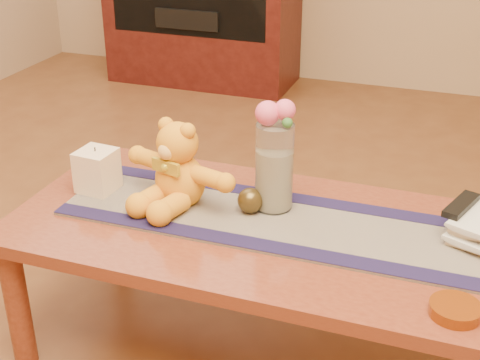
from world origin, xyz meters
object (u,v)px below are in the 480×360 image
(bronze_ball, at_px, (250,200))
(tv_remote, at_px, (461,205))
(amber_dish, at_px, (455,310))
(pillar_candle, at_px, (97,170))
(book_bottom, at_px, (459,227))
(glass_vase, at_px, (274,167))
(teddy_bear, at_px, (179,164))

(bronze_ball, distance_m, tv_remote, 0.59)
(tv_remote, height_order, amber_dish, tv_remote)
(pillar_candle, relative_size, book_bottom, 0.58)
(glass_vase, distance_m, bronze_ball, 0.12)
(bronze_ball, distance_m, amber_dish, 0.66)
(bronze_ball, distance_m, book_bottom, 0.59)
(teddy_bear, bearing_deg, pillar_candle, -160.91)
(bronze_ball, bearing_deg, glass_vase, 43.71)
(pillar_candle, relative_size, tv_remote, 0.81)
(amber_dish, bearing_deg, tv_remote, 92.83)
(teddy_bear, bearing_deg, tv_remote, 22.92)
(tv_remote, distance_m, amber_dish, 0.39)
(bronze_ball, xyz_separation_m, tv_remote, (0.58, 0.10, 0.04))
(book_bottom, xyz_separation_m, amber_dish, (0.02, -0.40, 0.00))
(glass_vase, bearing_deg, pillar_candle, -172.25)
(teddy_bear, distance_m, glass_vase, 0.28)
(pillar_candle, bearing_deg, book_bottom, 6.93)
(book_bottom, height_order, amber_dish, amber_dish)
(teddy_bear, height_order, glass_vase, glass_vase)
(book_bottom, height_order, tv_remote, tv_remote)
(glass_vase, height_order, amber_dish, glass_vase)
(glass_vase, bearing_deg, amber_dish, -32.25)
(teddy_bear, xyz_separation_m, amber_dish, (0.81, -0.28, -0.12))
(amber_dish, bearing_deg, bronze_ball, 154.12)
(bronze_ball, bearing_deg, tv_remote, 9.73)
(bronze_ball, height_order, amber_dish, bronze_ball)
(book_bottom, bearing_deg, teddy_bear, -155.87)
(teddy_bear, xyz_separation_m, book_bottom, (0.80, 0.11, -0.12))
(glass_vase, height_order, bronze_ball, glass_vase)
(pillar_candle, xyz_separation_m, tv_remote, (1.06, 0.12, 0.01))
(pillar_candle, distance_m, bronze_ball, 0.49)
(glass_vase, xyz_separation_m, book_bottom, (0.52, 0.06, -0.13))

